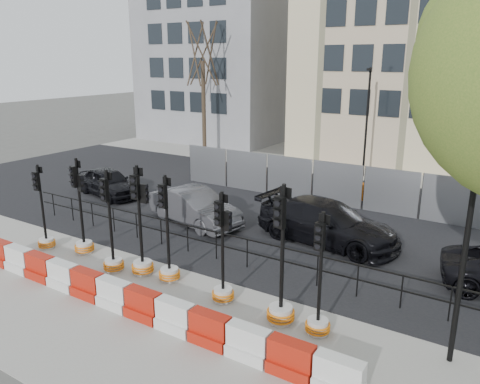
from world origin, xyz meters
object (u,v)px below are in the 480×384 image
Objects in this scene: car_c at (327,223)px; lamp_post_near at (469,225)px; traffic_signal_a at (45,232)px; car_a at (108,182)px; traffic_signal_h at (318,310)px; traffic_signal_d at (142,249)px.

lamp_post_near is at bearing -128.47° from car_c.
traffic_signal_a reaches higher than car_a.
traffic_signal_h is (10.23, 0.13, 0.02)m from traffic_signal_a.
lamp_post_near reaches higher than car_c.
lamp_post_near is 13.41m from traffic_signal_a.
traffic_signal_a is 0.87× the size of traffic_signal_d.
traffic_signal_h is at bearing -5.31° from traffic_signal_a.
traffic_signal_h is at bearing -152.76° from car_c.
traffic_signal_h is 14.46m from car_a.
traffic_signal_d is (-8.82, -0.38, -2.39)m from lamp_post_near.
car_c is at bearing 45.89° from traffic_signal_d.
lamp_post_near is at bearing -93.39° from car_a.
lamp_post_near is 17.20m from car_a.
lamp_post_near is at bearing -6.60° from traffic_signal_d.
car_a is 11.26m from car_c.
lamp_post_near reaches higher than car_a.
traffic_signal_a is 10.23m from traffic_signal_h.
traffic_signal_a is 10.01m from car_c.
car_c is (8.17, 5.78, 0.14)m from traffic_signal_a.
car_c is at bearing 116.55° from traffic_signal_h.
traffic_signal_h reaches higher than traffic_signal_a.
lamp_post_near is 7.53m from car_c.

